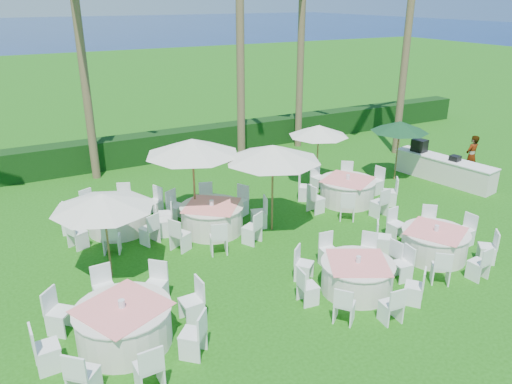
{
  "coord_description": "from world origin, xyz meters",
  "views": [
    {
      "loc": [
        -6.46,
        -8.63,
        6.79
      ],
      "look_at": [
        0.06,
        3.6,
        1.3
      ],
      "focal_mm": 35.0,
      "sensor_mm": 36.0,
      "label": 1
    }
  ],
  "objects_px": {
    "banquet_table_a": "(124,324)",
    "staff_person": "(471,156)",
    "banquet_table_d": "(118,217)",
    "umbrella_d": "(319,131)",
    "banquet_table_b": "(357,276)",
    "banquet_table_f": "(347,190)",
    "banquet_table_c": "(434,243)",
    "umbrella_green": "(400,127)",
    "umbrella_c": "(192,147)",
    "buffet_table": "(443,169)",
    "umbrella_a": "(103,201)",
    "banquet_table_e": "(212,217)",
    "umbrella_b": "(273,153)"
  },
  "relations": [
    {
      "from": "banquet_table_c",
      "to": "umbrella_d",
      "type": "distance_m",
      "value": 6.46
    },
    {
      "from": "umbrella_d",
      "to": "umbrella_green",
      "type": "bearing_deg",
      "value": -16.79
    },
    {
      "from": "umbrella_c",
      "to": "umbrella_d",
      "type": "height_order",
      "value": "umbrella_c"
    },
    {
      "from": "banquet_table_a",
      "to": "banquet_table_b",
      "type": "height_order",
      "value": "banquet_table_a"
    },
    {
      "from": "umbrella_a",
      "to": "buffet_table",
      "type": "height_order",
      "value": "umbrella_a"
    },
    {
      "from": "banquet_table_a",
      "to": "umbrella_b",
      "type": "bearing_deg",
      "value": 31.28
    },
    {
      "from": "umbrella_c",
      "to": "staff_person",
      "type": "distance_m",
      "value": 11.56
    },
    {
      "from": "banquet_table_a",
      "to": "umbrella_a",
      "type": "height_order",
      "value": "umbrella_a"
    },
    {
      "from": "banquet_table_a",
      "to": "umbrella_a",
      "type": "distance_m",
      "value": 3.31
    },
    {
      "from": "umbrella_a",
      "to": "banquet_table_f",
      "type": "bearing_deg",
      "value": 7.37
    },
    {
      "from": "umbrella_b",
      "to": "banquet_table_b",
      "type": "bearing_deg",
      "value": -88.28
    },
    {
      "from": "umbrella_c",
      "to": "banquet_table_d",
      "type": "bearing_deg",
      "value": 163.0
    },
    {
      "from": "banquet_table_d",
      "to": "umbrella_d",
      "type": "height_order",
      "value": "umbrella_d"
    },
    {
      "from": "banquet_table_b",
      "to": "banquet_table_c",
      "type": "distance_m",
      "value": 2.99
    },
    {
      "from": "banquet_table_a",
      "to": "umbrella_green",
      "type": "height_order",
      "value": "umbrella_green"
    },
    {
      "from": "umbrella_a",
      "to": "umbrella_d",
      "type": "bearing_deg",
      "value": 19.63
    },
    {
      "from": "banquet_table_b",
      "to": "banquet_table_f",
      "type": "height_order",
      "value": "banquet_table_f"
    },
    {
      "from": "umbrella_d",
      "to": "buffet_table",
      "type": "height_order",
      "value": "umbrella_d"
    },
    {
      "from": "banquet_table_f",
      "to": "umbrella_c",
      "type": "relative_size",
      "value": 1.18
    },
    {
      "from": "banquet_table_f",
      "to": "umbrella_green",
      "type": "xyz_separation_m",
      "value": [
        3.14,
        1.0,
        1.68
      ]
    },
    {
      "from": "umbrella_a",
      "to": "umbrella_green",
      "type": "relative_size",
      "value": 1.09
    },
    {
      "from": "banquet_table_a",
      "to": "staff_person",
      "type": "distance_m",
      "value": 15.35
    },
    {
      "from": "umbrella_b",
      "to": "umbrella_c",
      "type": "height_order",
      "value": "umbrella_c"
    },
    {
      "from": "banquet_table_a",
      "to": "umbrella_a",
      "type": "xyz_separation_m",
      "value": [
        0.36,
        2.86,
        1.63
      ]
    },
    {
      "from": "banquet_table_b",
      "to": "banquet_table_d",
      "type": "bearing_deg",
      "value": 125.1
    },
    {
      "from": "banquet_table_c",
      "to": "staff_person",
      "type": "bearing_deg",
      "value": 33.33
    },
    {
      "from": "banquet_table_f",
      "to": "staff_person",
      "type": "relative_size",
      "value": 2.04
    },
    {
      "from": "banquet_table_f",
      "to": "umbrella_c",
      "type": "xyz_separation_m",
      "value": [
        -5.34,
        0.81,
        2.1
      ]
    },
    {
      "from": "banquet_table_a",
      "to": "umbrella_d",
      "type": "xyz_separation_m",
      "value": [
        8.85,
        5.89,
        1.67
      ]
    },
    {
      "from": "banquet_table_e",
      "to": "banquet_table_f",
      "type": "xyz_separation_m",
      "value": [
        5.07,
        -0.11,
        -0.0
      ]
    },
    {
      "from": "banquet_table_a",
      "to": "banquet_table_e",
      "type": "height_order",
      "value": "banquet_table_a"
    },
    {
      "from": "banquet_table_a",
      "to": "banquet_table_d",
      "type": "relative_size",
      "value": 1.08
    },
    {
      "from": "banquet_table_b",
      "to": "banquet_table_d",
      "type": "xyz_separation_m",
      "value": [
        -4.32,
        6.14,
        0.03
      ]
    },
    {
      "from": "umbrella_d",
      "to": "staff_person",
      "type": "relative_size",
      "value": 1.4
    },
    {
      "from": "umbrella_b",
      "to": "umbrella_c",
      "type": "xyz_separation_m",
      "value": [
        -1.94,
        1.48,
        0.07
      ]
    },
    {
      "from": "banquet_table_c",
      "to": "umbrella_c",
      "type": "relative_size",
      "value": 1.1
    },
    {
      "from": "banquet_table_d",
      "to": "umbrella_b",
      "type": "distance_m",
      "value": 5.15
    },
    {
      "from": "buffet_table",
      "to": "umbrella_d",
      "type": "bearing_deg",
      "value": 157.32
    },
    {
      "from": "umbrella_a",
      "to": "umbrella_c",
      "type": "relative_size",
      "value": 0.88
    },
    {
      "from": "banquet_table_d",
      "to": "staff_person",
      "type": "bearing_deg",
      "value": -6.71
    },
    {
      "from": "banquet_table_f",
      "to": "umbrella_green",
      "type": "height_order",
      "value": "umbrella_green"
    },
    {
      "from": "umbrella_c",
      "to": "umbrella_green",
      "type": "distance_m",
      "value": 8.49
    },
    {
      "from": "banquet_table_f",
      "to": "buffet_table",
      "type": "relative_size",
      "value": 0.83
    },
    {
      "from": "umbrella_green",
      "to": "banquet_table_d",
      "type": "bearing_deg",
      "value": 177.31
    },
    {
      "from": "banquet_table_b",
      "to": "banquet_table_d",
      "type": "distance_m",
      "value": 7.51
    },
    {
      "from": "umbrella_a",
      "to": "umbrella_c",
      "type": "height_order",
      "value": "umbrella_c"
    },
    {
      "from": "umbrella_c",
      "to": "banquet_table_a",
      "type": "bearing_deg",
      "value": -126.0
    },
    {
      "from": "banquet_table_f",
      "to": "staff_person",
      "type": "bearing_deg",
      "value": -0.97
    },
    {
      "from": "banquet_table_f",
      "to": "umbrella_c",
      "type": "distance_m",
      "value": 5.79
    },
    {
      "from": "buffet_table",
      "to": "staff_person",
      "type": "bearing_deg",
      "value": -4.54
    }
  ]
}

